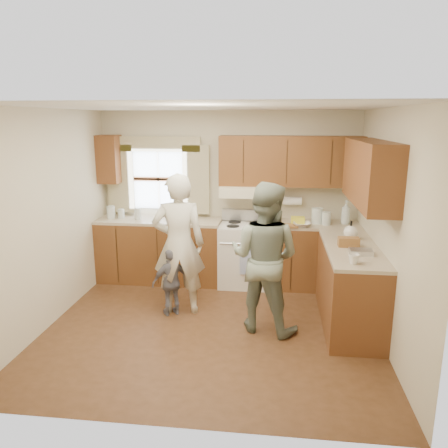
# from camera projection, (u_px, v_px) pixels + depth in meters

# --- Properties ---
(room) EXTENTS (3.80, 3.80, 3.80)m
(room) POSITION_uv_depth(u_px,v_px,m) (211.00, 223.00, 4.84)
(room) COLOR #452A15
(room) RESTS_ON ground
(kitchen_fixtures) EXTENTS (3.80, 2.25, 2.15)m
(kitchen_fixtures) POSITION_uv_depth(u_px,v_px,m) (267.00, 236.00, 5.91)
(kitchen_fixtures) COLOR #4C2A10
(kitchen_fixtures) RESTS_ON ground
(stove) EXTENTS (0.76, 0.67, 1.07)m
(stove) POSITION_uv_depth(u_px,v_px,m) (246.00, 253.00, 6.37)
(stove) COLOR silver
(stove) RESTS_ON ground
(woman_left) EXTENTS (0.71, 0.53, 1.76)m
(woman_left) POSITION_uv_depth(u_px,v_px,m) (179.00, 244.00, 5.35)
(woman_left) COLOR beige
(woman_left) RESTS_ON ground
(woman_right) EXTENTS (1.01, 0.90, 1.72)m
(woman_right) POSITION_uv_depth(u_px,v_px,m) (264.00, 258.00, 4.91)
(woman_right) COLOR #243C30
(woman_right) RESTS_ON ground
(child) EXTENTS (0.53, 0.42, 0.84)m
(child) POSITION_uv_depth(u_px,v_px,m) (172.00, 282.00, 5.37)
(child) COLOR slate
(child) RESTS_ON ground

